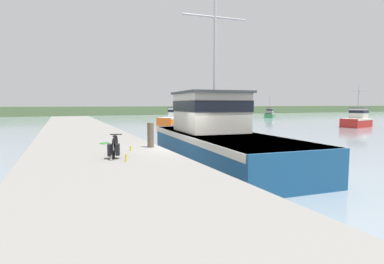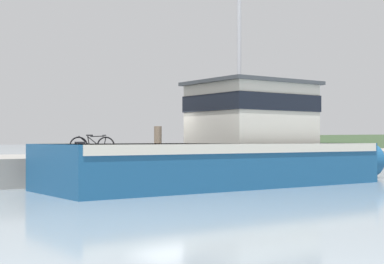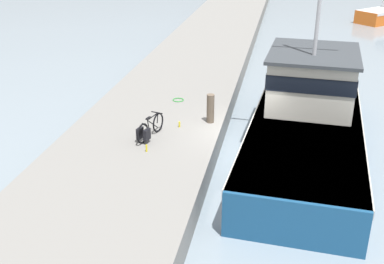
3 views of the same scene
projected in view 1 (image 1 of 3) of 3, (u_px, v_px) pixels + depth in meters
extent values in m
plane|color=#84939E|center=(184.00, 168.00, 13.44)|extent=(320.00, 320.00, 0.00)
cube|color=gray|center=(100.00, 164.00, 11.94)|extent=(5.48, 80.00, 0.93)
cube|color=#567047|center=(190.00, 110.00, 88.11)|extent=(180.00, 5.00, 2.31)
cube|color=navy|center=(222.00, 148.00, 14.61)|extent=(4.59, 11.80, 1.40)
cone|color=navy|center=(180.00, 135.00, 21.01)|extent=(1.48, 2.17, 1.33)
cube|color=beige|center=(222.00, 137.00, 14.56)|extent=(4.65, 11.57, 0.28)
cube|color=beige|center=(210.00, 113.00, 15.81)|extent=(3.26, 3.76, 1.99)
cube|color=black|center=(210.00, 106.00, 15.78)|extent=(3.33, 3.84, 0.56)
cube|color=#3D4247|center=(210.00, 93.00, 15.72)|extent=(3.52, 4.06, 0.12)
cylinder|color=#B2B2B7|center=(215.00, 42.00, 14.99)|extent=(0.14, 0.14, 4.87)
cylinder|color=#B2B2B7|center=(215.00, 17.00, 14.88)|extent=(3.39, 0.34, 0.10)
cube|color=#AD231E|center=(356.00, 123.00, 37.37)|extent=(4.51, 3.06, 1.10)
cone|color=#AD231E|center=(365.00, 122.00, 38.83)|extent=(0.97, 1.19, 1.05)
cube|color=beige|center=(356.00, 119.00, 37.33)|extent=(4.44, 3.08, 0.22)
cube|color=beige|center=(359.00, 113.00, 37.57)|extent=(1.81, 2.01, 1.23)
cube|color=black|center=(359.00, 112.00, 37.55)|extent=(1.84, 2.05, 0.34)
cube|color=#3D4247|center=(359.00, 108.00, 37.51)|extent=(1.95, 2.17, 0.12)
cylinder|color=#B2B2B7|center=(359.00, 96.00, 37.24)|extent=(0.14, 0.14, 2.82)
cylinder|color=#B2B2B7|center=(359.00, 90.00, 37.18)|extent=(0.55, 1.91, 0.10)
cube|color=orange|center=(174.00, 121.00, 42.64)|extent=(6.33, 6.43, 1.07)
cone|color=orange|center=(185.00, 119.00, 46.43)|extent=(1.59, 1.60, 1.02)
cube|color=silver|center=(174.00, 118.00, 42.60)|extent=(6.27, 6.36, 0.21)
cube|color=silver|center=(177.00, 112.00, 43.34)|extent=(2.75, 2.76, 1.25)
cube|color=black|center=(177.00, 111.00, 43.32)|extent=(2.80, 2.81, 0.35)
cube|color=#3D4247|center=(176.00, 108.00, 43.27)|extent=(2.97, 2.98, 0.12)
cylinder|color=#B2B2B7|center=(176.00, 97.00, 42.83)|extent=(0.14, 0.14, 2.83)
cylinder|color=#B2B2B7|center=(176.00, 92.00, 42.77)|extent=(1.44, 1.41, 0.10)
cube|color=#337F47|center=(269.00, 115.00, 63.72)|extent=(4.00, 3.99, 0.97)
cone|color=#337F47|center=(271.00, 115.00, 65.95)|extent=(1.17, 1.17, 0.92)
cube|color=white|center=(269.00, 114.00, 63.69)|extent=(3.97, 3.96, 0.19)
cube|color=white|center=(270.00, 111.00, 64.10)|extent=(1.89, 1.89, 1.04)
cube|color=black|center=(270.00, 110.00, 64.08)|extent=(1.93, 1.92, 0.29)
cube|color=#3D4247|center=(270.00, 108.00, 64.05)|extent=(2.04, 2.04, 0.12)
cylinder|color=#B2B2B7|center=(270.00, 102.00, 63.73)|extent=(0.14, 0.14, 2.60)
cylinder|color=#B2B2B7|center=(270.00, 99.00, 63.67)|extent=(1.07, 1.08, 0.10)
torus|color=black|center=(114.00, 149.00, 10.41)|extent=(0.24, 0.70, 0.71)
torus|color=black|center=(116.00, 145.00, 11.46)|extent=(0.24, 0.70, 0.71)
cylinder|color=black|center=(114.00, 150.00, 10.59)|extent=(0.13, 0.36, 0.19)
cylinder|color=black|center=(115.00, 144.00, 10.79)|extent=(0.07, 0.15, 0.54)
cylinder|color=black|center=(114.00, 143.00, 10.62)|extent=(0.16, 0.47, 0.40)
cylinder|color=black|center=(115.00, 144.00, 11.06)|extent=(0.21, 0.66, 0.55)
cylinder|color=black|center=(115.00, 136.00, 11.09)|extent=(0.18, 0.54, 0.05)
cylinder|color=black|center=(116.00, 140.00, 11.41)|extent=(0.06, 0.11, 0.36)
cylinder|color=black|center=(116.00, 134.00, 11.36)|extent=(0.44, 0.15, 0.04)
cube|color=black|center=(114.00, 136.00, 10.79)|extent=(0.16, 0.26, 0.05)
cube|color=black|center=(110.00, 150.00, 10.44)|extent=(0.20, 0.34, 0.39)
cube|color=black|center=(118.00, 150.00, 10.48)|extent=(0.20, 0.34, 0.39)
cylinder|color=brown|center=(151.00, 135.00, 13.25)|extent=(0.29, 0.29, 1.10)
torus|color=green|center=(105.00, 143.00, 14.53)|extent=(0.47, 0.47, 0.04)
cylinder|color=yellow|center=(126.00, 158.00, 9.98)|extent=(0.06, 0.06, 0.25)
cylinder|color=yellow|center=(131.00, 148.00, 12.24)|extent=(0.07, 0.07, 0.21)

